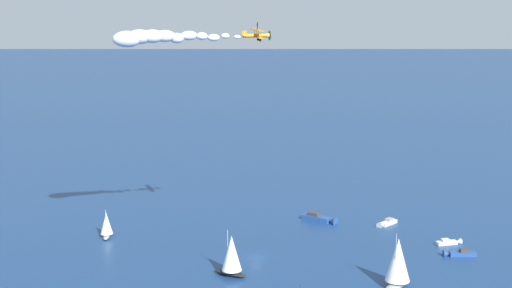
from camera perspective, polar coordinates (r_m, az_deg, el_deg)
The scene contains 11 objects.
ground_plane at distance 184.48m, azimuth 0.00°, elevation -8.78°, with size 2000.00×2000.00×0.00m, color navy.
motorboat_near_centre at distance 214.24m, azimuth 5.03°, elevation -5.77°, with size 5.02×11.06×3.11m.
sailboat_far_port at distance 167.03m, azimuth 10.92°, elevation -9.00°, with size 10.27×6.58×12.77m.
motorboat_far_stbd at distance 200.62m, azimuth 14.78°, elevation -7.35°, with size 5.57×6.54×1.99m.
sailboat_inshore at distance 171.22m, azimuth -1.91°, elevation -8.61°, with size 5.14×8.65×10.89m.
motorboat_trailing at distance 213.19m, azimuth 10.04°, elevation -6.05°, with size 7.80×4.65×2.21m.
sailboat_ahead at distance 202.52m, azimuth -11.50°, elevation -6.14°, with size 6.19×4.45×7.81m.
motorboat_mid_cluster at distance 192.14m, azimuth 15.38°, elevation -8.17°, with size 5.14×8.25×2.35m.
biplane_lead at distance 173.94m, azimuth 0.09°, elevation 8.44°, with size 6.47×6.71×3.60m.
wingwalker_lead at distance 173.74m, azimuth 0.11°, elevation 9.16°, with size 0.78×0.65×1.77m.
smoke_trail_lead at distance 168.62m, azimuth -8.08°, elevation 8.18°, with size 20.63×24.68×4.15m.
Camera 1 is at (160.21, 67.13, 62.10)m, focal length 51.68 mm.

